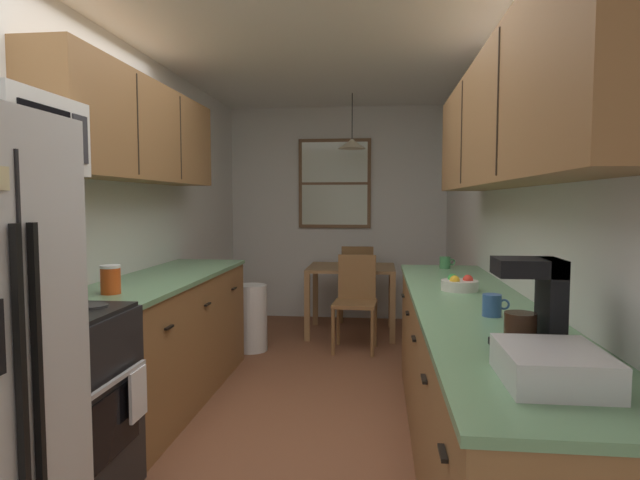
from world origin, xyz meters
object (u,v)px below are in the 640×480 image
table_serving_bowl (348,263)px  mug_by_coffeemaker (445,263)px  dining_table (351,277)px  dining_chair_near (356,297)px  storage_canister (111,279)px  coffee_maker (536,303)px  fruit_bowl (459,284)px  mug_spare (492,305)px  microwave_over_range (14,135)px  dish_rack (552,366)px  dining_chair_far (358,279)px  trash_bin (251,318)px  stove_range (49,409)px

table_serving_bowl → mug_by_coffeemaker: bearing=-60.9°
dining_table → dining_chair_near: 0.61m
storage_canister → coffee_maker: coffee_maker is taller
storage_canister → dining_table: bearing=66.8°
coffee_maker → fruit_bowl: bearing=93.3°
dining_table → dining_chair_near: size_ratio=1.02×
dining_chair_near → mug_spare: bearing=-74.4°
fruit_bowl → microwave_over_range: bearing=-155.8°
dish_rack → table_serving_bowl: bearing=101.3°
dining_chair_far → storage_canister: 3.68m
storage_canister → dish_rack: bearing=-32.4°
storage_canister → fruit_bowl: bearing=9.5°
dining_chair_near → trash_bin: 1.02m
dining_chair_near → dish_rack: 3.61m
dining_table → dining_chair_far: dining_chair_far is taller
storage_canister → trash_bin: bearing=81.7°
microwave_over_range → trash_bin: size_ratio=0.94×
dining_chair_near → fruit_bowl: fruit_bowl is taller
coffee_maker → microwave_over_range: bearing=171.3°
storage_canister → coffee_maker: bearing=-24.6°
dining_chair_near → trash_bin: dining_chair_near is taller
stove_range → table_serving_bowl: stove_range is taller
table_serving_bowl → dining_chair_near: bearing=-80.0°
trash_bin → mug_by_coffeemaker: size_ratio=5.23×
dining_chair_far → storage_canister: size_ratio=5.55×
dining_chair_far → trash_bin: (-0.96, -1.36, -0.18)m
trash_bin → mug_by_coffeemaker: bearing=-22.0°
stove_range → table_serving_bowl: (1.16, 3.50, 0.29)m
stove_range → mug_by_coffeemaker: stove_range is taller
trash_bin → coffee_maker: coffee_maker is taller
dining_chair_far → mug_spare: size_ratio=7.40×
dining_table → storage_canister: 3.10m
trash_bin → storage_canister: bearing=-98.3°
dining_chair_far → fruit_bowl: size_ratio=4.21×
dining_chair_far → fruit_bowl: 3.20m
stove_range → dish_rack: stove_range is taller
dining_table → mug_spare: (0.80, -3.20, 0.34)m
storage_canister → mug_spare: storage_canister is taller
dining_chair_near → dish_rack: (0.71, -3.51, 0.45)m
storage_canister → dining_chair_near: bearing=60.2°
dish_rack → table_serving_bowl: 4.25m
fruit_bowl → mug_spare: bearing=-86.5°
trash_bin → table_serving_bowl: (0.87, 0.83, 0.44)m
storage_canister → table_serving_bowl: storage_canister is taller
stove_range → storage_canister: (-0.01, 0.61, 0.51)m
stove_range → table_serving_bowl: size_ratio=5.65×
dining_chair_far → table_serving_bowl: (-0.09, -0.53, 0.26)m
coffee_maker → table_serving_bowl: bearing=102.9°
dining_chair_far → dish_rack: dish_rack is taller
dining_chair_near → table_serving_bowl: 0.71m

